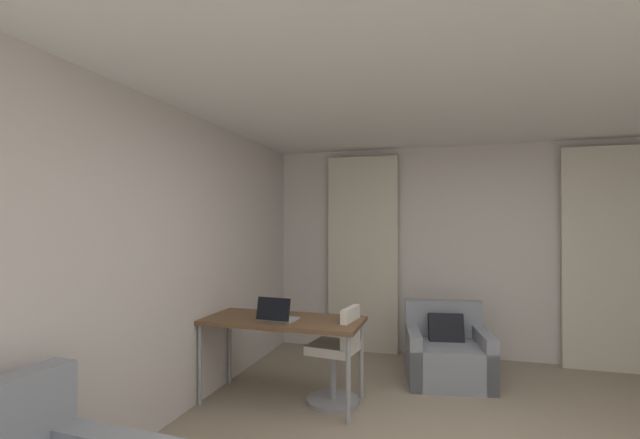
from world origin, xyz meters
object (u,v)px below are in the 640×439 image
Objects in this scene: armchair at (447,355)px; desk_chair at (337,360)px; desk at (282,325)px; laptop at (277,316)px.

desk_chair reaches higher than armchair.
laptop reaches higher than desk.
desk is at bearing 86.00° from laptop.
laptop is at bearing -159.23° from desk_chair.
armchair reaches higher than desk.
laptop reaches higher than desk_chair.
laptop is at bearing -94.00° from desk.
desk is 1.67× the size of desk_chair.
armchair is at bearing 43.19° from desk_chair.
laptop is (-1.47, -1.09, 0.54)m from armchair.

